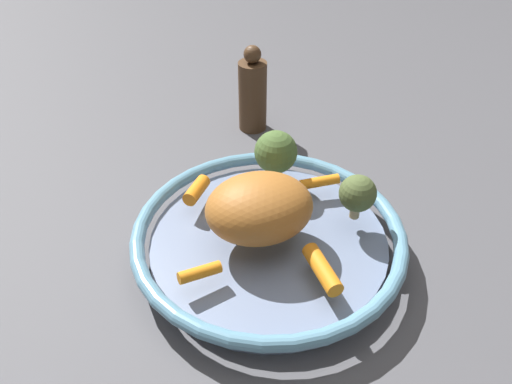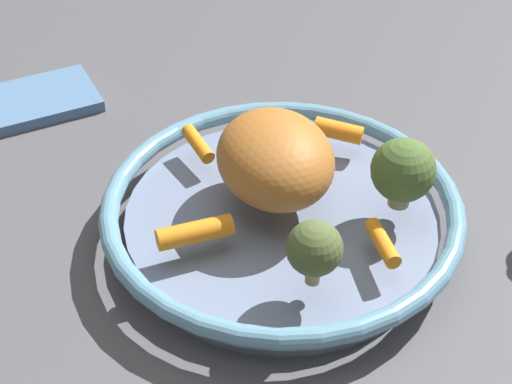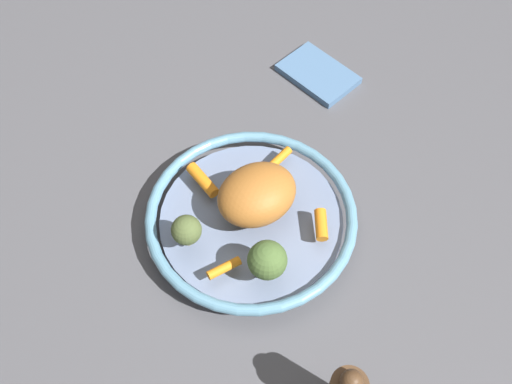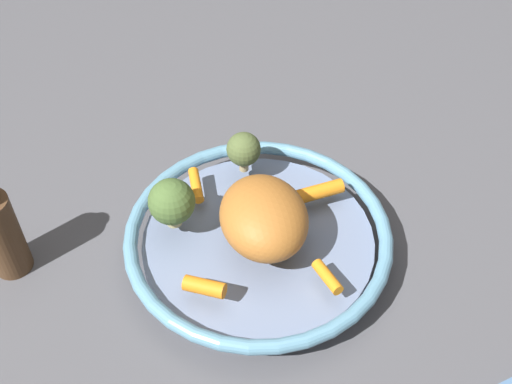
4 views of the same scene
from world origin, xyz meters
TOP-DOWN VIEW (x-y plane):
  - ground_plane at (0.00, 0.00)m, footprint 2.48×2.48m
  - serving_bowl at (0.00, 0.00)m, footprint 0.35×0.35m
  - roast_chicken_piece at (-0.01, 0.01)m, footprint 0.16×0.17m
  - baby_carrot_near_rim at (0.04, 0.11)m, footprint 0.05×0.02m
  - baby_carrot_back at (-0.06, -0.08)m, footprint 0.07×0.05m
  - baby_carrot_right at (0.10, -0.05)m, footprint 0.04×0.06m
  - baby_carrot_left at (-0.10, 0.06)m, footprint 0.04×0.05m
  - broccoli_floret_small at (0.05, -0.10)m, footprint 0.05×0.05m
  - broccoli_floret_mid at (0.11, 0.02)m, footprint 0.06×0.06m
  - dish_towel at (-0.34, 0.16)m, footprint 0.18×0.17m

SIDE VIEW (x-z plane):
  - ground_plane at x=0.00m, z-range 0.00..0.00m
  - dish_towel at x=-0.34m, z-range 0.00..0.01m
  - serving_bowl at x=0.00m, z-range 0.00..0.05m
  - baby_carrot_right at x=0.10m, z-range 0.05..0.06m
  - baby_carrot_left at x=-0.10m, z-range 0.05..0.07m
  - baby_carrot_near_rim at x=0.04m, z-range 0.05..0.07m
  - baby_carrot_back at x=-0.06m, z-range 0.05..0.07m
  - broccoli_floret_small at x=0.05m, z-range 0.05..0.12m
  - roast_chicken_piece at x=-0.01m, z-range 0.05..0.12m
  - broccoli_floret_mid at x=0.11m, z-range 0.05..0.12m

